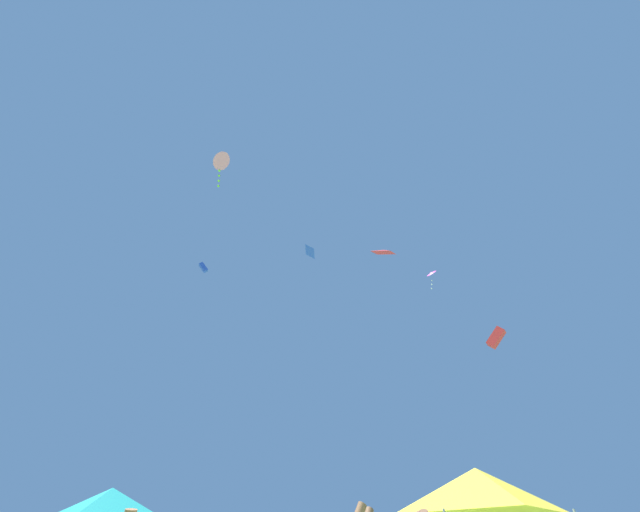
{
  "coord_description": "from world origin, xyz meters",
  "views": [
    {
      "loc": [
        0.4,
        -4.97,
        1.57
      ],
      "look_at": [
        1.06,
        15.92,
        17.57
      ],
      "focal_mm": 22.0,
      "sensor_mm": 36.0,
      "label": 1
    }
  ],
  "objects_px": {
    "kite_pink_delta": "(221,162)",
    "kite_magenta_delta": "(431,273)",
    "kite_red_box": "(496,338)",
    "kite_blue_diamond": "(311,252)",
    "kite_red_diamond": "(384,251)",
    "canopy_tent_red": "(461,512)",
    "canopy_tent_teal": "(108,505)",
    "kite_blue_box": "(203,267)",
    "canopy_tent_yellow": "(480,490)"
  },
  "relations": [
    {
      "from": "canopy_tent_red",
      "to": "kite_magenta_delta",
      "type": "xyz_separation_m",
      "value": [
        5.06,
        11.02,
        19.46
      ]
    },
    {
      "from": "canopy_tent_yellow",
      "to": "canopy_tent_red",
      "type": "bearing_deg",
      "value": 75.64
    },
    {
      "from": "kite_blue_box",
      "to": "canopy_tent_yellow",
      "type": "bearing_deg",
      "value": -52.37
    },
    {
      "from": "kite_red_diamond",
      "to": "kite_blue_box",
      "type": "relative_size",
      "value": 1.62
    },
    {
      "from": "kite_magenta_delta",
      "to": "kite_blue_diamond",
      "type": "bearing_deg",
      "value": 173.59
    },
    {
      "from": "kite_pink_delta",
      "to": "kite_red_diamond",
      "type": "bearing_deg",
      "value": -11.5
    },
    {
      "from": "canopy_tent_teal",
      "to": "canopy_tent_yellow",
      "type": "bearing_deg",
      "value": -23.5
    },
    {
      "from": "canopy_tent_red",
      "to": "kite_red_box",
      "type": "height_order",
      "value": "kite_red_box"
    },
    {
      "from": "kite_red_diamond",
      "to": "kite_red_box",
      "type": "bearing_deg",
      "value": 33.38
    },
    {
      "from": "kite_red_diamond",
      "to": "kite_blue_diamond",
      "type": "xyz_separation_m",
      "value": [
        -4.11,
        13.54,
        10.46
      ]
    },
    {
      "from": "canopy_tent_red",
      "to": "kite_magenta_delta",
      "type": "bearing_deg",
      "value": 65.35
    },
    {
      "from": "kite_red_box",
      "to": "canopy_tent_yellow",
      "type": "bearing_deg",
      "value": -123.93
    },
    {
      "from": "canopy_tent_yellow",
      "to": "kite_red_box",
      "type": "height_order",
      "value": "kite_red_box"
    },
    {
      "from": "canopy_tent_teal",
      "to": "kite_pink_delta",
      "type": "relative_size",
      "value": 1.15
    },
    {
      "from": "canopy_tent_yellow",
      "to": "kite_magenta_delta",
      "type": "distance_m",
      "value": 27.59
    },
    {
      "from": "canopy_tent_red",
      "to": "canopy_tent_teal",
      "type": "relative_size",
      "value": 1.0
    },
    {
      "from": "canopy_tent_teal",
      "to": "kite_red_box",
      "type": "distance_m",
      "value": 21.73
    },
    {
      "from": "kite_magenta_delta",
      "to": "kite_red_box",
      "type": "height_order",
      "value": "kite_magenta_delta"
    },
    {
      "from": "canopy_tent_red",
      "to": "canopy_tent_teal",
      "type": "distance_m",
      "value": 13.24
    },
    {
      "from": "kite_red_diamond",
      "to": "kite_blue_box",
      "type": "distance_m",
      "value": 20.38
    },
    {
      "from": "kite_blue_diamond",
      "to": "kite_blue_box",
      "type": "xyz_separation_m",
      "value": [
        -9.95,
        -0.91,
        -2.82
      ]
    },
    {
      "from": "kite_pink_delta",
      "to": "kite_magenta_delta",
      "type": "bearing_deg",
      "value": 28.8
    },
    {
      "from": "canopy_tent_teal",
      "to": "kite_blue_box",
      "type": "relative_size",
      "value": 3.53
    },
    {
      "from": "kite_blue_diamond",
      "to": "kite_blue_box",
      "type": "relative_size",
      "value": 1.36
    },
    {
      "from": "kite_red_diamond",
      "to": "kite_magenta_delta",
      "type": "xyz_separation_m",
      "value": [
        7.15,
        12.28,
        7.19
      ]
    },
    {
      "from": "kite_red_diamond",
      "to": "kite_pink_delta",
      "type": "bearing_deg",
      "value": 168.5
    },
    {
      "from": "canopy_tent_yellow",
      "to": "kite_magenta_delta",
      "type": "height_order",
      "value": "kite_magenta_delta"
    },
    {
      "from": "kite_red_diamond",
      "to": "kite_blue_box",
      "type": "bearing_deg",
      "value": 138.07
    },
    {
      "from": "canopy_tent_red",
      "to": "kite_blue_diamond",
      "type": "bearing_deg",
      "value": 116.8
    },
    {
      "from": "kite_red_diamond",
      "to": "kite_pink_delta",
      "type": "height_order",
      "value": "kite_pink_delta"
    },
    {
      "from": "canopy_tent_teal",
      "to": "canopy_tent_yellow",
      "type": "height_order",
      "value": "canopy_tent_teal"
    },
    {
      "from": "canopy_tent_red",
      "to": "kite_red_box",
      "type": "relative_size",
      "value": 2.54
    },
    {
      "from": "canopy_tent_red",
      "to": "canopy_tent_yellow",
      "type": "xyz_separation_m",
      "value": [
        -1.84,
        -7.19,
        -0.08
      ]
    },
    {
      "from": "canopy_tent_teal",
      "to": "kite_pink_delta",
      "type": "distance_m",
      "value": 22.68
    },
    {
      "from": "canopy_tent_red",
      "to": "kite_blue_diamond",
      "type": "relative_size",
      "value": 2.6
    },
    {
      "from": "kite_blue_diamond",
      "to": "kite_pink_delta",
      "type": "height_order",
      "value": "kite_blue_diamond"
    },
    {
      "from": "kite_blue_diamond",
      "to": "kite_pink_delta",
      "type": "relative_size",
      "value": 0.44
    },
    {
      "from": "canopy_tent_red",
      "to": "kite_red_diamond",
      "type": "relative_size",
      "value": 2.19
    },
    {
      "from": "kite_red_box",
      "to": "kite_magenta_delta",
      "type": "bearing_deg",
      "value": 93.78
    },
    {
      "from": "canopy_tent_yellow",
      "to": "kite_red_diamond",
      "type": "bearing_deg",
      "value": 92.44
    },
    {
      "from": "kite_magenta_delta",
      "to": "kite_blue_diamond",
      "type": "xyz_separation_m",
      "value": [
        -11.26,
        1.26,
        3.27
      ]
    },
    {
      "from": "kite_red_box",
      "to": "kite_blue_diamond",
      "type": "height_order",
      "value": "kite_blue_diamond"
    },
    {
      "from": "kite_magenta_delta",
      "to": "kite_red_box",
      "type": "distance_m",
      "value": 12.34
    },
    {
      "from": "canopy_tent_teal",
      "to": "kite_blue_box",
      "type": "distance_m",
      "value": 24.37
    },
    {
      "from": "kite_red_box",
      "to": "kite_pink_delta",
      "type": "relative_size",
      "value": 0.45
    },
    {
      "from": "kite_blue_box",
      "to": "kite_pink_delta",
      "type": "xyz_separation_m",
      "value": [
        2.98,
        -10.37,
        2.52
      ]
    },
    {
      "from": "canopy_tent_teal",
      "to": "kite_blue_diamond",
      "type": "height_order",
      "value": "kite_blue_diamond"
    },
    {
      "from": "kite_magenta_delta",
      "to": "kite_blue_box",
      "type": "distance_m",
      "value": 21.22
    },
    {
      "from": "canopy_tent_red",
      "to": "canopy_tent_teal",
      "type": "height_order",
      "value": "canopy_tent_red"
    },
    {
      "from": "kite_red_diamond",
      "to": "kite_red_box",
      "type": "height_order",
      "value": "kite_red_diamond"
    }
  ]
}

